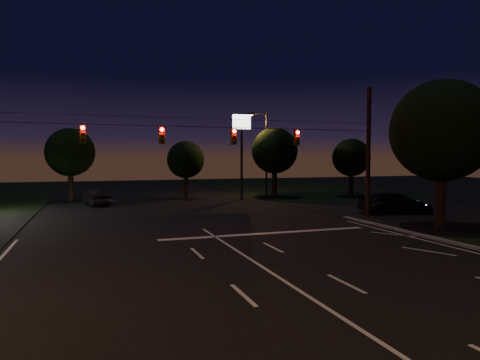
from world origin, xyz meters
name	(u,v)px	position (x,y,z in m)	size (l,w,h in m)	color
ground	(330,310)	(0.00, 0.00, 0.00)	(140.00, 140.00, 0.00)	black
cross_street_right	(446,211)	(20.00, 16.00, 0.00)	(20.00, 16.00, 0.02)	black
stop_bar	(268,233)	(3.00, 11.50, 0.01)	(12.00, 0.50, 0.01)	silver
utility_pole_right	(367,217)	(12.00, 15.00, 0.00)	(0.30, 0.30, 9.00)	black
signal_span	(199,135)	(0.00, 14.96, 5.50)	(24.00, 0.40, 1.56)	black
pole_sign_right	(242,137)	(8.00, 30.00, 6.24)	(1.80, 0.30, 8.40)	black
street_light_right_far	(264,147)	(11.24, 32.00, 5.24)	(2.20, 0.35, 9.00)	black
tree_right_near	(440,132)	(13.53, 10.17, 5.68)	(6.00, 6.00, 8.76)	black
tree_far_b	(70,153)	(-7.98, 34.13, 4.61)	(4.60, 4.60, 6.98)	black
tree_far_c	(186,160)	(3.02, 33.10, 3.90)	(3.80, 3.80, 5.86)	black
tree_far_d	(274,151)	(12.02, 31.13, 4.83)	(4.80, 4.80, 7.30)	black
tree_far_e	(351,158)	(20.02, 29.11, 4.11)	(4.00, 4.00, 6.18)	black
car_oncoming_a	(98,197)	(-5.57, 30.38, 0.63)	(1.49, 3.71, 1.27)	black
car_oncoming_b	(97,197)	(-5.71, 29.17, 0.73)	(1.54, 4.40, 1.45)	black
car_cross	(396,203)	(15.11, 15.91, 0.79)	(2.22, 5.45, 1.58)	black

